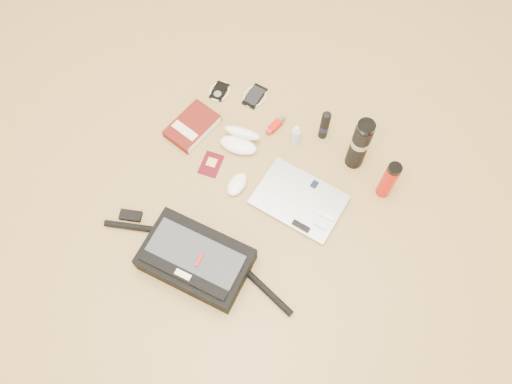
% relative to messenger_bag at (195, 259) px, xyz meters
% --- Properties ---
extents(ground, '(4.00, 4.00, 0.00)m').
position_rel_messenger_bag_xyz_m(ground, '(-0.03, 0.30, -0.05)').
color(ground, '#A27E43').
rests_on(ground, ground).
extents(messenger_bag, '(0.83, 0.33, 0.12)m').
position_rel_messenger_bag_xyz_m(messenger_bag, '(0.00, 0.00, 0.00)').
color(messenger_bag, black).
rests_on(messenger_bag, ground).
extents(laptop, '(0.39, 0.29, 0.03)m').
position_rel_messenger_bag_xyz_m(laptop, '(0.16, 0.47, -0.04)').
color(laptop, '#ADADB0').
rests_on(laptop, ground).
extents(book, '(0.16, 0.23, 0.04)m').
position_rel_messenger_bag_xyz_m(book, '(-0.43, 0.46, -0.03)').
color(book, '#4F0F0B').
rests_on(book, ground).
extents(passport, '(0.12, 0.14, 0.01)m').
position_rel_messenger_bag_xyz_m(passport, '(-0.24, 0.37, -0.05)').
color(passport, '#460410').
rests_on(passport, ground).
extents(mouse, '(0.09, 0.13, 0.04)m').
position_rel_messenger_bag_xyz_m(mouse, '(-0.09, 0.36, -0.03)').
color(mouse, white).
rests_on(mouse, ground).
extents(sunglasses_case, '(0.20, 0.19, 0.10)m').
position_rel_messenger_bag_xyz_m(sunglasses_case, '(-0.21, 0.54, -0.02)').
color(sunglasses_case, white).
rests_on(sunglasses_case, ground).
extents(ipod, '(0.11, 0.12, 0.01)m').
position_rel_messenger_bag_xyz_m(ipod, '(-0.46, 0.69, -0.05)').
color(ipod, black).
rests_on(ipod, ground).
extents(phone, '(0.12, 0.14, 0.01)m').
position_rel_messenger_bag_xyz_m(phone, '(-0.31, 0.77, -0.05)').
color(phone, black).
rests_on(phone, ground).
extents(inhaler, '(0.04, 0.11, 0.03)m').
position_rel_messenger_bag_xyz_m(inhaler, '(-0.14, 0.70, -0.04)').
color(inhaler, '#AE140C').
rests_on(inhaler, ground).
extents(spray_bottle, '(0.03, 0.03, 0.13)m').
position_rel_messenger_bag_xyz_m(spray_bottle, '(-0.02, 0.69, 0.00)').
color(spray_bottle, '#ACD8F0').
rests_on(spray_bottle, ground).
extents(aerosol_can, '(0.05, 0.05, 0.17)m').
position_rel_messenger_bag_xyz_m(aerosol_can, '(0.05, 0.80, 0.03)').
color(aerosol_can, black).
rests_on(aerosol_can, ground).
extents(thermos_black, '(0.08, 0.08, 0.30)m').
position_rel_messenger_bag_xyz_m(thermos_black, '(0.24, 0.77, 0.10)').
color(thermos_black, black).
rests_on(thermos_black, ground).
extents(thermos_red, '(0.06, 0.06, 0.22)m').
position_rel_messenger_bag_xyz_m(thermos_red, '(0.41, 0.73, 0.06)').
color(thermos_red, '#B3110A').
rests_on(thermos_red, ground).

